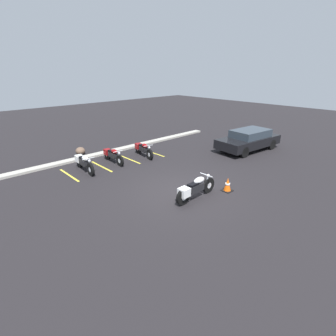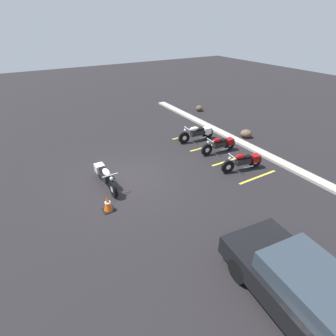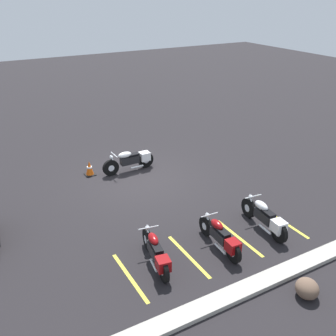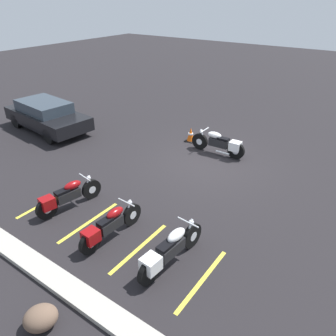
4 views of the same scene
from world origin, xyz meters
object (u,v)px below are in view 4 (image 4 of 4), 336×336
at_px(landscape_rock_0, 41,318).
at_px(traffic_cone, 191,135).
at_px(parked_bike_0, 169,251).
at_px(parked_bike_2, 66,196).
at_px(parked_bike_1, 109,226).
at_px(motorcycle_white_featured, 220,143).
at_px(car_black, 47,115).

bearing_deg(landscape_rock_0, traffic_cone, -75.73).
xyz_separation_m(parked_bike_0, parked_bike_2, (3.62, -0.15, -0.02)).
bearing_deg(landscape_rock_0, parked_bike_1, -74.63).
xyz_separation_m(motorcycle_white_featured, car_black, (7.46, 2.13, 0.23)).
distance_m(motorcycle_white_featured, traffic_cone, 1.65).
xyz_separation_m(car_black, traffic_cone, (-5.89, -2.58, -0.41)).
bearing_deg(car_black, parked_bike_0, -16.08).
bearing_deg(parked_bike_0, landscape_rock_0, 163.11).
bearing_deg(motorcycle_white_featured, parked_bike_1, 89.23).
relative_size(parked_bike_0, traffic_cone, 3.65).
bearing_deg(parked_bike_0, parked_bike_2, 92.62).
xyz_separation_m(motorcycle_white_featured, traffic_cone, (1.58, -0.45, -0.18)).
relative_size(parked_bike_1, landscape_rock_0, 3.23).
height_order(motorcycle_white_featured, traffic_cone, motorcycle_white_featured).
distance_m(parked_bike_0, car_black, 9.91).
relative_size(parked_bike_0, car_black, 0.48).
relative_size(motorcycle_white_featured, landscape_rock_0, 3.49).
xyz_separation_m(motorcycle_white_featured, parked_bike_1, (-0.00, 5.96, -0.03)).
bearing_deg(landscape_rock_0, car_black, -37.77).
bearing_deg(motorcycle_white_featured, landscape_rock_0, 93.85).
height_order(motorcycle_white_featured, parked_bike_2, motorcycle_white_featured).
distance_m(parked_bike_0, parked_bike_1, 1.73).
bearing_deg(parked_bike_2, parked_bike_1, -87.93).
relative_size(parked_bike_0, parked_bike_1, 1.06).
bearing_deg(traffic_cone, parked_bike_2, 87.02).
distance_m(parked_bike_2, landscape_rock_0, 3.78).
height_order(car_black, landscape_rock_0, car_black).
distance_m(motorcycle_white_featured, parked_bike_2, 6.00).
distance_m(motorcycle_white_featured, parked_bike_1, 5.96).
relative_size(parked_bike_1, parked_bike_2, 1.00).
relative_size(landscape_rock_0, traffic_cone, 1.06).
xyz_separation_m(parked_bike_1, parked_bike_2, (1.90, -0.26, 0.00)).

